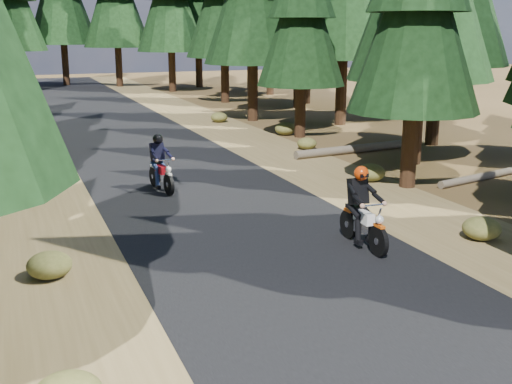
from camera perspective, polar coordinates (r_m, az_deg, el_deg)
ground at (r=13.23m, az=2.37°, el=-6.12°), size 120.00×120.00×0.00m
road at (r=17.71m, az=-4.12°, el=-0.83°), size 6.00×100.00×0.01m
shoulder_l at (r=16.99m, az=-19.11°, el=-2.27°), size 3.20×100.00×0.01m
shoulder_r at (r=19.52m, az=8.89°, el=0.44°), size 3.20×100.00×0.01m
log_near at (r=24.79m, az=8.38°, el=3.77°), size 4.93×0.99×0.32m
log_far at (r=21.15m, az=19.08°, el=1.22°), size 3.44×1.06×0.24m
understory_shrubs at (r=19.31m, az=-4.53°, el=1.21°), size 15.07×29.13×0.58m
rider_lead at (r=14.02m, az=9.52°, el=-2.57°), size 0.62×1.98×1.76m
rider_follow at (r=18.91m, az=-8.45°, el=1.74°), size 0.80×1.92×1.66m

